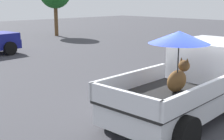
{
  "coord_description": "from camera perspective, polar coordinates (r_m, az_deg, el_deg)",
  "views": [
    {
      "loc": [
        -6.69,
        -3.99,
        2.99
      ],
      "look_at": [
        -0.82,
        1.93,
        1.1
      ],
      "focal_mm": 49.1,
      "sensor_mm": 36.0,
      "label": 1
    }
  ],
  "objects": [
    {
      "name": "ground_plane",
      "position": [
        8.34,
        13.64,
        -8.61
      ],
      "size": [
        80.0,
        80.0,
        0.0
      ],
      "primitive_type": "plane",
      "color": "#38383D"
    },
    {
      "name": "pickup_truck_main",
      "position": [
        8.41,
        15.54,
        -1.48
      ],
      "size": [
        5.11,
        2.39,
        2.33
      ],
      "rotation": [
        0.0,
        0.0,
        0.03
      ],
      "color": "black",
      "rests_on": "ground"
    }
  ]
}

